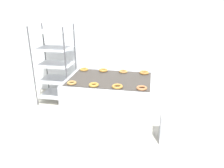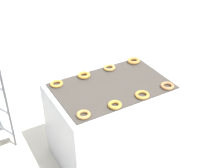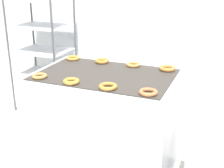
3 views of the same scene
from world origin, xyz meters
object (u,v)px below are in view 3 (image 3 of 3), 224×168
Objects in this scene: donut_near_left at (39,76)px; donut_near_right at (148,92)px; donut_far_midleft at (102,61)px; fryer_machine at (106,122)px; glaze_bin at (206,168)px; donut_near_midright at (108,86)px; donut_far_left at (73,58)px; donut_far_midright at (133,65)px; donut_far_right at (167,68)px; donut_near_midleft at (71,81)px; baking_rack_cart at (43,51)px.

donut_near_right is (0.92, -0.01, -0.00)m from donut_near_left.
donut_far_midleft is (0.30, 0.60, 0.00)m from donut_near_left.
fryer_machine is 9.12× the size of donut_far_midleft.
donut_near_midright is at bearing -159.61° from glaze_bin.
donut_far_left is (-0.47, 0.30, 0.47)m from fryer_machine.
fryer_machine is 0.58m from donut_far_midleft.
donut_far_right reaches higher than donut_far_midright.
donut_near_midleft is 0.90× the size of donut_far_right.
donut_near_midleft reaches higher than donut_far_left.
donut_near_left is at bearing 179.43° from donut_near_right.
donut_far_left is at bearing 148.07° from fryer_machine.
donut_far_midleft is 0.31m from donut_far_midright.
donut_far_midleft is (-0.17, 0.30, 0.47)m from fryer_machine.
glaze_bin is 3.32× the size of donut_near_midleft.
donut_near_midright is 0.61m from donut_far_midright.
donut_far_midleft is (-0.63, 0.60, 0.00)m from donut_near_right.
glaze_bin is at bearing -1.81° from fryer_machine.
baking_rack_cart reaches higher than fryer_machine.
donut_far_midright is (0.61, 0.60, 0.00)m from donut_near_left.
baking_rack_cart is 1.54m from donut_far_midright.
donut_far_left is 0.97× the size of donut_far_midleft.
donut_near_right is at bearing -32.60° from donut_far_left.
donut_near_midleft is at bearing -115.96° from donut_far_midright.
fryer_machine is at bearing 116.47° from donut_near_midright.
baking_rack_cart is at bearing 141.05° from donut_far_left.
donut_near_right is 1.03× the size of donut_far_left.
glaze_bin is 1.55m from donut_near_left.
donut_far_midright is at bearing 64.50° from fryer_machine.
glaze_bin is (0.90, -0.03, -0.23)m from fryer_machine.
baking_rack_cart is 1.26m from donut_far_midleft.
baking_rack_cart is 3.51× the size of glaze_bin.
fryer_machine is 9.78× the size of donut_near_left.
donut_near_right and donut_far_left have the same top height.
donut_near_right is 0.87m from donut_far_midleft.
donut_near_midright is at bearing -41.22° from baking_rack_cart.
baking_rack_cart is 10.73× the size of donut_near_midright.
donut_far_midright is (-0.01, 0.61, -0.00)m from donut_near_midright.
donut_near_left is 0.61m from donut_near_midright.
donut_near_midleft is 0.87m from donut_far_right.
donut_far_right is at bearing 33.10° from fryer_machine.
donut_near_midleft reaches higher than donut_far_midright.
donut_far_midleft is at bearing -179.05° from donut_far_midright.
donut_far_left is (0.78, -0.63, 0.15)m from baking_rack_cart.
donut_far_midleft is (0.31, 0.01, 0.00)m from donut_far_left.
donut_near_midright reaches higher than donut_near_left.
donut_near_midright is at bearing -43.84° from donut_far_left.
donut_far_midright reaches higher than fryer_machine.
donut_near_left is at bearing -56.99° from baking_rack_cart.
donut_far_right is (0.93, 0.60, 0.00)m from donut_near_left.
donut_near_midleft is at bearing -164.94° from glaze_bin.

